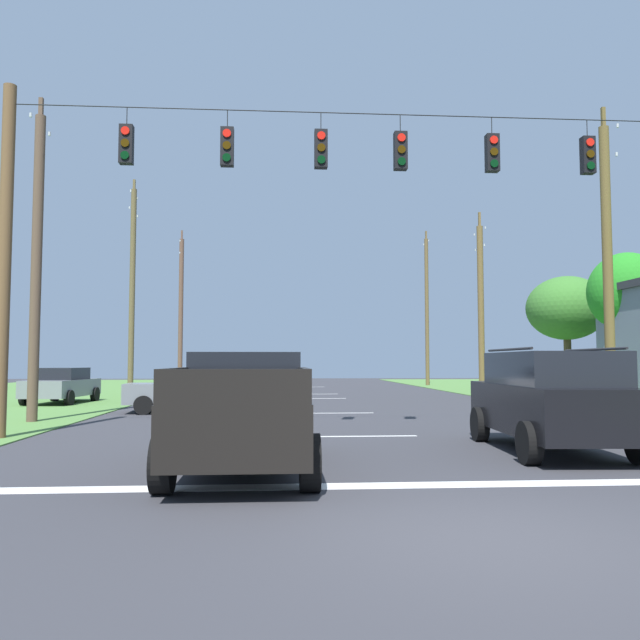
{
  "coord_description": "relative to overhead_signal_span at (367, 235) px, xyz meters",
  "views": [
    {
      "loc": [
        -2.15,
        -6.46,
        1.8
      ],
      "look_at": [
        -0.84,
        12.3,
        3.02
      ],
      "focal_mm": 35.52,
      "sensor_mm": 36.0,
      "label": 1
    }
  ],
  "objects": [
    {
      "name": "ground_plane",
      "position": [
        -0.06,
        -8.79,
        -4.88
      ],
      "size": [
        120.0,
        120.0,
        0.0
      ],
      "primitive_type": "plane",
      "color": "#333338"
    },
    {
      "name": "stop_bar_stripe",
      "position": [
        -0.06,
        -6.05,
        -4.88
      ],
      "size": [
        15.08,
        0.45,
        0.01
      ],
      "primitive_type": "cube",
      "color": "white",
      "rests_on": "ground"
    },
    {
      "name": "lane_dash_0",
      "position": [
        -0.06,
        -0.05,
        -4.88
      ],
      "size": [
        2.5,
        0.15,
        0.01
      ],
      "primitive_type": "cube",
      "rotation": [
        0.0,
        0.0,
        1.57
      ],
      "color": "white",
      "rests_on": "ground"
    },
    {
      "name": "lane_dash_1",
      "position": [
        -0.06,
        6.74,
        -4.88
      ],
      "size": [
        2.5,
        0.15,
        0.01
      ],
      "primitive_type": "cube",
      "rotation": [
        0.0,
        0.0,
        1.57
      ],
      "color": "white",
      "rests_on": "ground"
    },
    {
      "name": "lane_dash_2",
      "position": [
        -0.06,
        15.37,
        -4.88
      ],
      "size": [
        2.5,
        0.15,
        0.01
      ],
      "primitive_type": "cube",
      "rotation": [
        0.0,
        0.0,
        1.57
      ],
      "color": "white",
      "rests_on": "ground"
    },
    {
      "name": "lane_dash_3",
      "position": [
        -0.06,
        19.48,
        -4.88
      ],
      "size": [
        2.5,
        0.15,
        0.01
      ],
      "primitive_type": "cube",
      "rotation": [
        0.0,
        0.0,
        1.57
      ],
      "color": "white",
      "rests_on": "ground"
    },
    {
      "name": "lane_dash_4",
      "position": [
        -0.06,
        29.02,
        -4.88
      ],
      "size": [
        2.5,
        0.15,
        0.01
      ],
      "primitive_type": "cube",
      "rotation": [
        0.0,
        0.0,
        1.57
      ],
      "color": "white",
      "rests_on": "ground"
    },
    {
      "name": "overhead_signal_span",
      "position": [
        0.0,
        0.0,
        0.0
      ],
      "size": [
        17.57,
        0.31,
        8.41
      ],
      "color": "brown",
      "rests_on": "ground"
    },
    {
      "name": "pickup_truck",
      "position": [
        -2.73,
        -4.49,
        -3.92
      ],
      "size": [
        2.29,
        5.41,
        1.95
      ],
      "color": "black",
      "rests_on": "ground"
    },
    {
      "name": "suv_black",
      "position": [
        3.25,
        -2.9,
        -3.82
      ],
      "size": [
        2.44,
        4.91,
        2.05
      ],
      "color": "black",
      "rests_on": "ground"
    },
    {
      "name": "distant_car_crossing_white",
      "position": [
        -3.62,
        13.08,
        -4.09
      ],
      "size": [
        4.38,
        2.18,
        1.52
      ],
      "color": "silver",
      "rests_on": "ground"
    },
    {
      "name": "distant_car_oncoming",
      "position": [
        -11.26,
        12.39,
        -4.09
      ],
      "size": [
        2.29,
        4.43,
        1.52
      ],
      "color": "slate",
      "rests_on": "ground"
    },
    {
      "name": "distant_car_far_parked",
      "position": [
        -5.29,
        7.51,
        -4.09
      ],
      "size": [
        4.4,
        2.22,
        1.52
      ],
      "color": "slate",
      "rests_on": "ground"
    },
    {
      "name": "utility_pole_mid_right",
      "position": [
        8.72,
        4.77,
        0.16
      ],
      "size": [
        0.32,
        1.8,
        10.32
      ],
      "color": "brown",
      "rests_on": "ground"
    },
    {
      "name": "utility_pole_far_right",
      "position": [
        8.88,
        18.21,
        -0.08
      ],
      "size": [
        0.33,
        1.96,
        9.94
      ],
      "color": "brown",
      "rests_on": "ground"
    },
    {
      "name": "utility_pole_near_left",
      "position": [
        9.02,
        31.03,
        0.77
      ],
      "size": [
        0.28,
        1.67,
        11.56
      ],
      "color": "brown",
      "rests_on": "ground"
    },
    {
      "name": "utility_pole_far_left",
      "position": [
        -9.35,
        4.0,
        -0.14
      ],
      "size": [
        0.31,
        1.61,
        9.77
      ],
      "color": "brown",
      "rests_on": "ground"
    },
    {
      "name": "utility_pole_distant_right",
      "position": [
        -9.48,
        17.14,
        0.7
      ],
      "size": [
        0.28,
        1.91,
        11.08
      ],
      "color": "brown",
      "rests_on": "ground"
    },
    {
      "name": "utility_pole_distant_left",
      "position": [
        -9.22,
        31.88,
        0.78
      ],
      "size": [
        0.34,
        1.87,
        11.52
      ],
      "color": "brown",
      "rests_on": "ground"
    },
    {
      "name": "tree_roadside_right",
      "position": [
        12.6,
        10.39,
        -0.2
      ],
      "size": [
        3.19,
        3.19,
        6.4
      ],
      "color": "brown",
      "rests_on": "ground"
    },
    {
      "name": "tree_roadside_far_right",
      "position": [
        12.46,
        15.67,
        -0.43
      ],
      "size": [
        3.97,
        3.97,
        6.1
      ],
      "color": "brown",
      "rests_on": "ground"
    }
  ]
}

